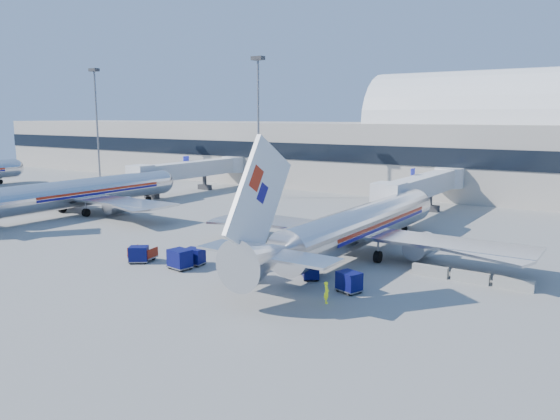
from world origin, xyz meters
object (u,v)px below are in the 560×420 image
Objects in this scene: airliner_mid at (79,193)px; tug_lead at (247,263)px; barrier_mid at (470,277)px; ramp_worker at (327,292)px; mast_far_west at (96,108)px; cart_train_c at (139,254)px; tug_right at (310,269)px; tug_left at (236,249)px; cart_train_a at (194,256)px; cart_solo_near at (248,268)px; cart_solo_far at (349,281)px; jetbridge_mid at (196,169)px; mast_west at (258,107)px; barrier_near at (430,271)px; airliner_main at (357,226)px; barrier_far at (514,284)px; cart_train_b at (180,259)px; cart_open_red at (143,256)px; jetbridge_near at (426,185)px.

airliner_mid reaches higher than tug_lead.
barrier_mid is 13.04m from ramp_worker.
mast_far_west is 68.19m from cart_train_c.
tug_left is at bearing -139.44° from tug_right.
cart_solo_near is at bearing -15.47° from cart_train_a.
cart_train_a is 15.13m from cart_solo_far.
tug_right is 6.38m from ramp_worker.
cart_solo_near is (40.27, -38.21, -2.92)m from jetbridge_mid.
mast_west is (14.40, -0.81, 10.86)m from jetbridge_mid.
barrier_near is 18.06m from tug_left.
airliner_main is 11.49m from tug_lead.
mast_far_west is 14.10× the size of ramp_worker.
barrier_far is 1.13× the size of tug_left.
tug_right is 5.20m from cart_solo_near.
tug_lead is 1.47× the size of ramp_worker.
cart_train_b reaches higher than cart_open_red.
tug_right is at bearing 7.49° from ramp_worker.
mast_west is 8.50× the size of tug_left.
tug_left is 8.67m from cart_open_red.
barrier_near is (52.40, -28.81, -3.48)m from jetbridge_mid.
airliner_mid is at bearing 172.09° from cart_solo_near.
cart_train_c reaches higher than cart_train_a.
mast_far_west reaches higher than barrier_near.
cart_solo_far is (48.64, -36.47, -3.08)m from jetbridge_mid.
tug_right is (29.79, -34.00, -14.05)m from mast_west.
cart_train_c is at bearing -152.96° from cart_solo_far.
barrier_mid is 1.36× the size of cart_train_b.
airliner_main is 23.25× the size of ramp_worker.
cart_open_red is at bearing -155.30° from cart_solo_far.
airliner_mid is 39.68m from mast_far_west.
airliner_mid is 39.75m from cart_solo_near.
mast_far_west is 7.53× the size of barrier_near.
jetbridge_mid is 47.91m from tug_left.
mast_west is at bearing 125.21° from cart_train_b.
barrier_near is at bearing 82.19° from cart_solo_far.
mast_west is at bearing -3.21° from jetbridge_mid.
mast_far_west reaches higher than cart_train_a.
cart_train_b reaches higher than barrier_near.
barrier_far is 32.07m from cart_train_c.
tug_right is at bearing -143.85° from barrier_near.
cart_solo_near is at bearing -92.59° from jetbridge_near.
airliner_main reaches higher than tug_left.
cart_solo_far reaches higher than cart_train_c.
cart_open_red is (-15.92, -12.42, -2.48)m from airliner_main.
jetbridge_near is at bearing 0.68° from mast_far_west.
cart_train_c is (-15.62, -13.22, -2.10)m from airliner_main.
tug_left is 1.20× the size of cart_train_b.
barrier_far is at bearing -59.45° from jetbridge_near.
airliner_main is 75.44m from mast_far_west.
tug_right is (-0.21, -8.50, -2.18)m from airliner_main.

